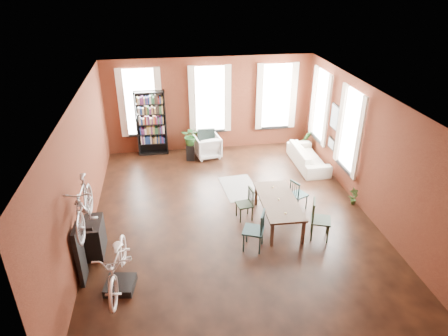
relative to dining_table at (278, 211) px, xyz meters
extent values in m
plane|color=black|center=(-1.10, 0.40, -0.33)|extent=(9.00, 9.00, 0.00)
cube|color=silver|center=(-1.10, 0.40, 2.87)|extent=(7.00, 9.00, 0.04)
cube|color=#4E1F13|center=(-1.10, 4.90, 1.27)|extent=(7.00, 0.04, 3.20)
cube|color=#4E1F13|center=(-1.10, -4.10, 1.27)|extent=(7.00, 0.04, 3.20)
cube|color=#4E1F13|center=(-4.60, 0.40, 1.27)|extent=(0.04, 9.00, 3.20)
cube|color=#4E1F13|center=(2.40, 0.40, 1.27)|extent=(0.04, 9.00, 3.20)
cube|color=white|center=(-3.40, 4.87, 1.47)|extent=(1.00, 0.04, 2.20)
cube|color=beige|center=(-3.40, 4.80, 1.47)|extent=(1.40, 0.06, 2.30)
cube|color=white|center=(-1.10, 4.87, 1.47)|extent=(1.00, 0.04, 2.20)
cube|color=beige|center=(-1.10, 4.80, 1.47)|extent=(1.40, 0.06, 2.30)
cube|color=white|center=(1.20, 4.87, 1.47)|extent=(1.00, 0.04, 2.20)
cube|color=beige|center=(1.20, 4.80, 1.47)|extent=(1.40, 0.06, 2.30)
cube|color=white|center=(2.37, 1.40, 1.47)|extent=(0.04, 1.00, 2.20)
cube|color=beige|center=(2.30, 1.40, 1.47)|extent=(0.06, 1.40, 2.30)
cube|color=white|center=(2.37, 3.60, 1.47)|extent=(0.04, 1.00, 2.20)
cube|color=beige|center=(2.30, 3.60, 1.47)|extent=(0.06, 1.40, 2.30)
cube|color=black|center=(2.36, 2.50, 1.47)|extent=(0.04, 0.55, 0.75)
cube|color=black|center=(2.36, 2.50, 0.62)|extent=(0.04, 0.45, 0.35)
cube|color=brown|center=(0.00, 0.00, 0.00)|extent=(0.92, 1.96, 0.66)
cube|color=#1B3A3D|center=(-0.83, -0.90, 0.16)|extent=(0.59, 0.59, 0.98)
cube|color=black|center=(-0.79, 0.31, 0.09)|extent=(0.44, 0.44, 0.84)
cube|color=#1D301C|center=(0.82, -0.75, 0.16)|extent=(0.58, 0.58, 0.98)
cube|color=#1C3D3E|center=(0.72, 0.58, 0.09)|extent=(0.52, 0.52, 0.84)
cube|color=black|center=(-3.10, 4.70, 0.77)|extent=(1.00, 0.32, 2.20)
imported|color=silver|center=(-1.29, 4.16, 0.08)|extent=(0.93, 0.89, 0.83)
imported|color=beige|center=(1.85, 3.00, 0.08)|extent=(0.61, 2.08, 0.81)
cube|color=black|center=(-0.62, 1.87, -0.32)|extent=(1.08, 1.59, 0.01)
cube|color=black|center=(-3.75, -1.77, -0.25)|extent=(0.65, 0.65, 0.17)
cube|color=black|center=(-4.50, -1.40, 0.32)|extent=(0.16, 0.60, 1.30)
cube|color=black|center=(-4.38, -0.50, 0.07)|extent=(0.40, 0.80, 0.80)
cube|color=black|center=(-1.88, 4.00, -0.06)|extent=(0.30, 0.30, 0.53)
imported|color=#306327|center=(2.13, 4.14, -0.17)|extent=(0.42, 0.74, 0.33)
imported|color=#2E5120|center=(2.27, 0.54, -0.24)|extent=(0.32, 0.51, 0.17)
imported|color=silver|center=(-3.72, -1.81, 0.79)|extent=(0.72, 1.04, 1.92)
imported|color=#A5A8AD|center=(-4.25, -1.40, 1.80)|extent=(0.47, 1.00, 1.66)
imported|color=#296127|center=(-1.85, 4.02, 0.45)|extent=(0.73, 0.77, 0.49)
camera|label=1|loc=(-2.61, -8.09, 5.49)|focal=32.00mm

